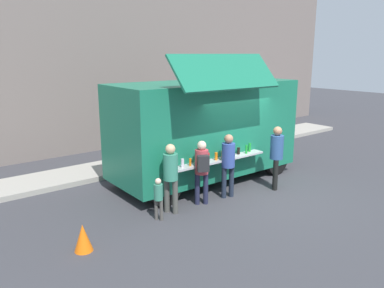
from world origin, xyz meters
The scene contains 11 objects.
ground_plane centered at (0.00, 0.00, 0.00)m, with size 60.00×60.00×0.00m, color #38383D.
curb_strip centered at (-4.25, 4.42, 0.07)m, with size 28.00×1.60×0.15m, color #9E998E.
building_behind centered at (-3.25, 8.32, 3.57)m, with size 32.00×2.40×7.15m, color slate.
food_truck_main centered at (-0.25, 1.80, 1.61)m, with size 5.65×3.10×3.75m.
traffic_cone_orange centered at (-4.90, -0.03, 0.28)m, with size 0.36×0.36×0.55m, color orange.
trash_bin centered at (3.89, 4.12, 0.49)m, with size 0.60×0.60×0.98m, color #305B35.
customer_front_ordering centered at (-0.73, 0.30, 1.03)m, with size 0.35×0.35×1.72m.
customer_mid_with_backpack centered at (-1.60, 0.33, 1.02)m, with size 0.47×0.54×1.66m.
customer_rear_waiting centered at (-2.50, 0.40, 1.02)m, with size 0.35×0.35×1.71m.
customer_extra_browsing centered at (0.79, -0.06, 1.07)m, with size 0.37×0.37×1.80m.
child_near_queue centered at (-2.97, 0.24, 0.60)m, with size 0.21×0.21×1.01m.
Camera 1 is at (-7.39, -6.58, 3.75)m, focal length 35.33 mm.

